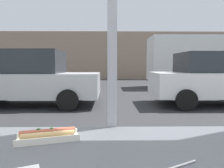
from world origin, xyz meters
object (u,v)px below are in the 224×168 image
Objects in this scene: hotdog_tray_far at (48,135)px; box_truck at (207,60)px; parked_car_silver at (29,78)px; parked_car_white at (213,79)px.

box_truck is (6.11, 11.58, 0.60)m from hotdog_tray_far.
parked_car_silver reaches higher than hotdog_tray_far.
parked_car_white is at bearing 0.00° from parked_car_silver.
hotdog_tray_far is at bearing -121.74° from parked_car_white.
parked_car_silver is at bearing -147.24° from box_truck.
parked_car_white reaches higher than hotdog_tray_far.
parked_car_silver is 6.18m from parked_car_white.
box_truck is at bearing 66.93° from parked_car_white.
hotdog_tray_far is at bearing -68.56° from parked_car_silver.
parked_car_silver is at bearing 111.44° from hotdog_tray_far.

